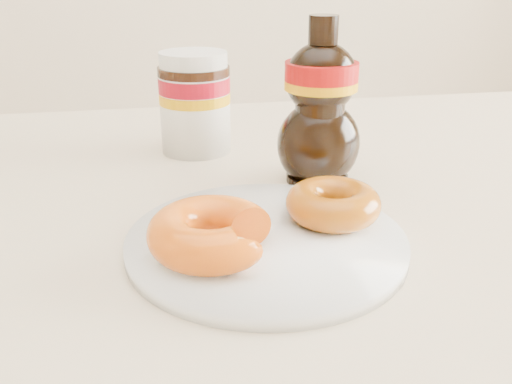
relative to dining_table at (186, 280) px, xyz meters
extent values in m
cube|color=beige|center=(0.00, 0.00, 0.06)|extent=(1.40, 0.90, 0.04)
cylinder|color=#C6B28C|center=(0.62, 0.37, -0.31)|extent=(0.06, 0.06, 0.71)
cylinder|color=white|center=(0.07, -0.09, 0.09)|extent=(0.25, 0.25, 0.01)
torus|color=white|center=(0.07, -0.09, 0.09)|extent=(0.25, 0.25, 0.01)
torus|color=#D6600C|center=(0.02, -0.12, 0.11)|extent=(0.13, 0.13, 0.04)
torus|color=#8F3909|center=(0.14, -0.07, 0.11)|extent=(0.12, 0.12, 0.03)
cylinder|color=white|center=(0.03, 0.20, 0.14)|extent=(0.09, 0.09, 0.11)
cylinder|color=maroon|center=(0.03, 0.20, 0.17)|extent=(0.09, 0.09, 0.02)
cylinder|color=#D89905|center=(0.03, 0.20, 0.16)|extent=(0.09, 0.09, 0.01)
cylinder|color=black|center=(0.03, 0.20, 0.19)|extent=(0.09, 0.09, 0.01)
cylinder|color=white|center=(0.03, 0.20, 0.20)|extent=(0.09, 0.09, 0.02)
camera|label=1|loc=(-0.02, -0.55, 0.33)|focal=40.00mm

